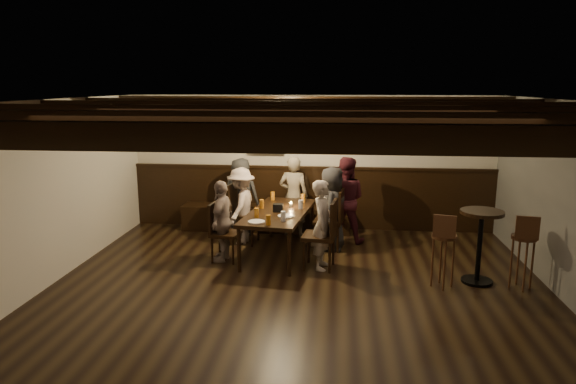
# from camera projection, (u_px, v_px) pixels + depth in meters

# --- Properties ---
(room) EXTENTS (7.00, 7.00, 7.00)m
(room) POSITION_uv_depth(u_px,v_px,m) (289.00, 183.00, 8.03)
(room) COLOR black
(room) RESTS_ON ground
(dining_table) EXTENTS (1.05, 1.93, 0.69)m
(dining_table) POSITION_uv_depth(u_px,v_px,m) (279.00, 215.00, 7.83)
(dining_table) COLOR black
(dining_table) RESTS_ON floor
(chair_left_near) EXTENTS (0.51, 0.51, 0.99)m
(chair_left_near) POSITION_uv_depth(u_px,v_px,m) (243.00, 225.00, 8.49)
(chair_left_near) COLOR black
(chair_left_near) RESTS_ON floor
(chair_left_far) EXTENTS (0.45, 0.45, 0.88)m
(chair_left_far) POSITION_uv_depth(u_px,v_px,m) (225.00, 243.00, 7.64)
(chair_left_far) COLOR black
(chair_left_far) RESTS_ON floor
(chair_right_near) EXTENTS (0.49, 0.49, 0.96)m
(chair_right_near) POSITION_uv_depth(u_px,v_px,m) (330.00, 231.00, 8.17)
(chair_right_near) COLOR black
(chair_right_near) RESTS_ON floor
(chair_right_far) EXTENTS (0.51, 0.51, 0.99)m
(chair_right_far) POSITION_uv_depth(u_px,v_px,m) (320.00, 248.00, 7.31)
(chair_right_far) COLOR black
(chair_right_far) RESTS_ON floor
(person_bench_left) EXTENTS (0.71, 0.51, 1.35)m
(person_bench_left) POSITION_uv_depth(u_px,v_px,m) (241.00, 197.00, 8.88)
(person_bench_left) COLOR #292A2C
(person_bench_left) RESTS_ON floor
(person_bench_centre) EXTENTS (0.55, 0.39, 1.40)m
(person_bench_centre) POSITION_uv_depth(u_px,v_px,m) (294.00, 196.00, 8.82)
(person_bench_centre) COLOR gray
(person_bench_centre) RESTS_ON floor
(person_bench_right) EXTENTS (0.76, 0.62, 1.43)m
(person_bench_right) POSITION_uv_depth(u_px,v_px,m) (345.00, 200.00, 8.48)
(person_bench_right) COLOR #4D1A25
(person_bench_right) RESTS_ON floor
(person_left_near) EXTENTS (0.57, 0.87, 1.26)m
(person_left_near) POSITION_uv_depth(u_px,v_px,m) (241.00, 206.00, 8.43)
(person_left_near) COLOR #BEAAA0
(person_left_near) RESTS_ON floor
(person_left_far) EXTENTS (0.38, 0.74, 1.22)m
(person_left_far) POSITION_uv_depth(u_px,v_px,m) (222.00, 221.00, 7.57)
(person_left_far) COLOR gray
(person_left_far) RESTS_ON floor
(person_right_near) EXTENTS (0.50, 0.70, 1.33)m
(person_right_near) POSITION_uv_depth(u_px,v_px,m) (332.00, 208.00, 8.09)
(person_right_near) COLOR #252527
(person_right_near) RESTS_ON floor
(person_right_far) EXTENTS (0.36, 0.50, 1.28)m
(person_right_far) POSITION_uv_depth(u_px,v_px,m) (323.00, 225.00, 7.24)
(person_right_far) COLOR #ADA092
(person_right_far) RESTS_ON floor
(pint_a) EXTENTS (0.07, 0.07, 0.14)m
(pint_a) POSITION_uv_depth(u_px,v_px,m) (273.00, 196.00, 8.54)
(pint_a) COLOR #BF7219
(pint_a) RESTS_ON dining_table
(pint_b) EXTENTS (0.07, 0.07, 0.14)m
(pint_b) POSITION_uv_depth(u_px,v_px,m) (303.00, 198.00, 8.37)
(pint_b) COLOR #BF7219
(pint_b) RESTS_ON dining_table
(pint_c) EXTENTS (0.07, 0.07, 0.14)m
(pint_c) POSITION_uv_depth(u_px,v_px,m) (262.00, 204.00, 7.97)
(pint_c) COLOR #BF7219
(pint_c) RESTS_ON dining_table
(pint_d) EXTENTS (0.07, 0.07, 0.14)m
(pint_d) POSITION_uv_depth(u_px,v_px,m) (301.00, 205.00, 7.93)
(pint_d) COLOR silver
(pint_d) RESTS_ON dining_table
(pint_e) EXTENTS (0.07, 0.07, 0.14)m
(pint_e) POSITION_uv_depth(u_px,v_px,m) (257.00, 213.00, 7.43)
(pint_e) COLOR #BF7219
(pint_e) RESTS_ON dining_table
(pint_f) EXTENTS (0.07, 0.07, 0.14)m
(pint_f) POSITION_uv_depth(u_px,v_px,m) (283.00, 216.00, 7.24)
(pint_f) COLOR silver
(pint_f) RESTS_ON dining_table
(pint_g) EXTENTS (0.07, 0.07, 0.14)m
(pint_g) POSITION_uv_depth(u_px,v_px,m) (268.00, 220.00, 7.03)
(pint_g) COLOR #BF7219
(pint_g) RESTS_ON dining_table
(plate_near) EXTENTS (0.24, 0.24, 0.01)m
(plate_near) POSITION_uv_depth(u_px,v_px,m) (256.00, 222.00, 7.19)
(plate_near) COLOR white
(plate_near) RESTS_ON dining_table
(plate_far) EXTENTS (0.24, 0.24, 0.01)m
(plate_far) POSITION_uv_depth(u_px,v_px,m) (286.00, 216.00, 7.49)
(plate_far) COLOR white
(plate_far) RESTS_ON dining_table
(condiment_caddy) EXTENTS (0.15, 0.10, 0.12)m
(condiment_caddy) POSITION_uv_depth(u_px,v_px,m) (278.00, 208.00, 7.76)
(condiment_caddy) COLOR black
(condiment_caddy) RESTS_ON dining_table
(candle) EXTENTS (0.05, 0.05, 0.05)m
(candle) POSITION_uv_depth(u_px,v_px,m) (291.00, 205.00, 8.08)
(candle) COLOR beige
(candle) RESTS_ON dining_table
(high_top_table) EXTENTS (0.55, 0.55, 0.98)m
(high_top_table) POSITION_uv_depth(u_px,v_px,m) (480.00, 236.00, 6.70)
(high_top_table) COLOR black
(high_top_table) RESTS_ON floor
(bar_stool_left) EXTENTS (0.33, 0.35, 1.00)m
(bar_stool_left) POSITION_uv_depth(u_px,v_px,m) (443.00, 260.00, 6.61)
(bar_stool_left) COLOR #3B1F13
(bar_stool_left) RESTS_ON floor
(bar_stool_right) EXTENTS (0.32, 0.34, 1.00)m
(bar_stool_right) POSITION_uv_depth(u_px,v_px,m) (522.00, 261.00, 6.56)
(bar_stool_right) COLOR #3B1F13
(bar_stool_right) RESTS_ON floor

